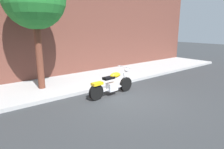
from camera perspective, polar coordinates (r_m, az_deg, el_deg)
ground_plane at (r=7.64m, az=4.33°, el=-7.07°), size 60.00×60.00×0.00m
sidewalk at (r=9.99m, az=-7.86°, el=-1.77°), size 20.78×3.12×0.14m
building_facade at (r=11.32m, az=-13.56°, el=19.75°), size 20.78×0.50×7.97m
motorcycle at (r=7.87m, az=-0.04°, el=-2.98°), size 2.23×0.70×1.11m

